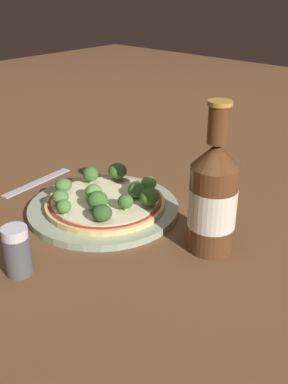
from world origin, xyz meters
name	(u,v)px	position (x,y,z in m)	size (l,w,h in m)	color
ground_plane	(106,212)	(0.00, 0.00, 0.00)	(3.00, 3.00, 0.00)	brown
plate	(103,208)	(-0.01, 0.00, 0.01)	(0.26, 0.26, 0.01)	#93A384
pizza	(106,202)	(0.00, 0.00, 0.02)	(0.21, 0.21, 0.01)	tan
broccoli_floret_0	(60,197)	(-0.04, -0.07, 0.04)	(0.03, 0.03, 0.03)	#7A9E5B
broccoli_floret_1	(63,185)	(-0.07, -0.03, 0.04)	(0.03, 0.03, 0.03)	#7A9E5B
broccoli_floret_2	(102,213)	(0.05, -0.06, 0.04)	(0.03, 0.03, 0.03)	#7A9E5B
broccoli_floret_3	(93,192)	(-0.01, -0.02, 0.04)	(0.03, 0.03, 0.03)	#7A9E5B
broccoli_floret_4	(149,196)	(0.08, 0.03, 0.04)	(0.03, 0.03, 0.03)	#7A9E5B
broccoli_floret_5	(149,183)	(0.03, 0.08, 0.04)	(0.03, 0.03, 0.03)	#7A9E5B
broccoli_floret_6	(126,202)	(0.06, -0.01, 0.04)	(0.03, 0.03, 0.03)	#7A9E5B
broccoli_floret_7	(118,171)	(-0.04, 0.07, 0.05)	(0.04, 0.04, 0.03)	#7A9E5B
broccoli_floret_8	(98,200)	(0.02, -0.04, 0.04)	(0.03, 0.03, 0.03)	#7A9E5B
broccoli_floret_9	(137,190)	(0.04, 0.04, 0.04)	(0.03, 0.03, 0.03)	#7A9E5B
broccoli_floret_10	(90,174)	(-0.07, 0.03, 0.04)	(0.03, 0.03, 0.03)	#7A9E5B
broccoli_floret_11	(64,207)	(-0.01, -0.08, 0.04)	(0.02, 0.02, 0.03)	#7A9E5B
beer_bottle	(213,197)	(0.20, 0.03, 0.09)	(0.07, 0.07, 0.23)	#563319
pepper_shaker	(17,251)	(0.04, -0.20, 0.04)	(0.04, 0.04, 0.07)	#4C4C51
fork	(37,182)	(-0.19, -0.01, 0.00)	(0.04, 0.17, 0.00)	#B2B2B7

